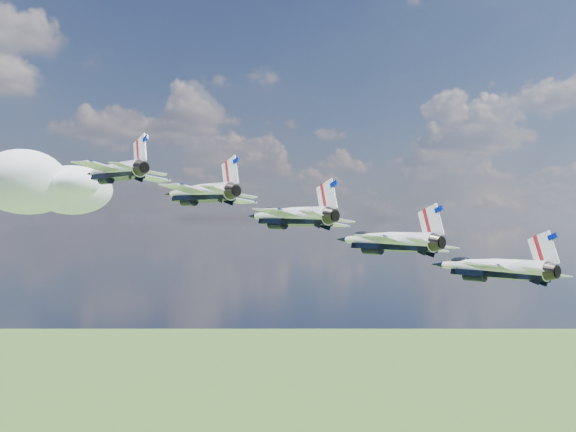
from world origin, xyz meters
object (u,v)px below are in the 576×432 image
jet_0 (113,171)px  jet_3 (385,241)px  jet_2 (288,216)px  jet_1 (198,193)px  jet_4 (489,268)px

jet_0 → jet_3: jet_0 is taller
jet_2 → jet_0: bearing=125.5°
jet_1 → jet_4: jet_1 is taller
jet_1 → jet_3: 22.26m
jet_0 → jet_2: 22.26m
jet_1 → jet_0: bearing=125.5°
jet_1 → jet_4: size_ratio=1.00×
jet_2 → jet_3: (7.26, -8.00, -2.69)m
jet_0 → jet_4: bearing=-54.5°
jet_1 → jet_4: 33.39m
jet_0 → jet_1: bearing=-54.5°
jet_2 → jet_4: 22.26m
jet_4 → jet_2: bearing=125.5°
jet_2 → jet_3: jet_2 is taller
jet_3 → jet_4: (7.26, -8.00, -2.69)m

